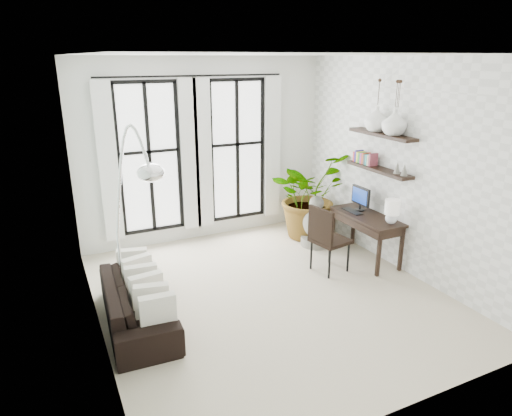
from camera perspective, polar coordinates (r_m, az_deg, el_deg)
floor at (r=6.53m, az=1.62°, el=-10.72°), size 5.00×5.00×0.00m
ceiling at (r=5.71m, az=1.93°, el=18.62°), size 5.00×5.00×0.00m
wall_left at (r=5.32m, az=-20.33°, el=-0.03°), size 0.00×5.00×5.00m
wall_right at (r=7.21m, az=17.93°, el=4.86°), size 0.00×5.00×5.00m
wall_back at (r=8.16m, az=-6.38°, el=7.14°), size 4.50×0.00×4.50m
windows at (r=8.04m, az=-7.55°, el=6.63°), size 3.26×0.13×2.65m
wall_shelves at (r=7.39m, az=15.04°, el=6.45°), size 0.25×1.30×0.60m
sofa at (r=5.96m, az=-14.62°, el=-11.37°), size 0.85×1.93×0.55m
throw_pillows at (r=5.87m, az=-13.83°, el=-9.31°), size 0.40×1.52×0.40m
plant at (r=8.35m, az=6.57°, el=1.66°), size 1.75×1.63×1.58m
desk at (r=7.49m, az=13.88°, el=-1.35°), size 0.55×1.29×1.16m
desk_chair at (r=6.99m, az=8.76°, el=-3.43°), size 0.58×0.58×1.06m
arc_lamp at (r=5.61m, az=-15.23°, el=3.54°), size 0.75×0.69×2.45m
buddha at (r=8.05m, az=7.47°, el=-2.09°), size 0.50×0.50×0.91m
vase_a at (r=7.09m, az=16.92°, el=10.23°), size 0.37×0.37×0.38m
vase_b at (r=7.38m, az=14.83°, el=10.71°), size 0.37×0.37×0.38m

